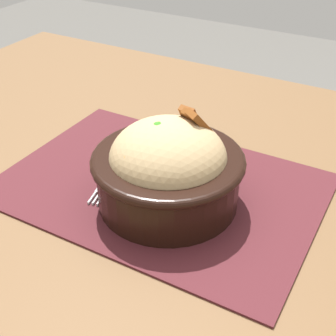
{
  "coord_description": "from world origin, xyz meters",
  "views": [
    {
      "loc": [
        -0.27,
        0.44,
        1.1
      ],
      "look_at": [
        -0.04,
        0.02,
        0.79
      ],
      "focal_mm": 50.3,
      "sensor_mm": 36.0,
      "label": 1
    }
  ],
  "objects": [
    {
      "name": "fork",
      "position": [
        0.05,
        0.02,
        0.74
      ],
      "size": [
        0.04,
        0.13,
        0.0
      ],
      "color": "#B8B8B8",
      "rests_on": "placemat"
    },
    {
      "name": "table",
      "position": [
        0.0,
        0.0,
        0.66
      ],
      "size": [
        1.15,
        0.85,
        0.73
      ],
      "color": "brown",
      "rests_on": "ground_plane"
    },
    {
      "name": "placemat",
      "position": [
        -0.01,
        0.0,
        0.74
      ],
      "size": [
        0.41,
        0.29,
        0.0
      ],
      "primitive_type": "cube",
      "rotation": [
        0.0,
        0.0,
        0.0
      ],
      "color": "#47191E",
      "rests_on": "table"
    },
    {
      "name": "bowl",
      "position": [
        -0.04,
        0.02,
        0.79
      ],
      "size": [
        0.2,
        0.2,
        0.12
      ],
      "color": "black",
      "rests_on": "placemat"
    }
  ]
}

